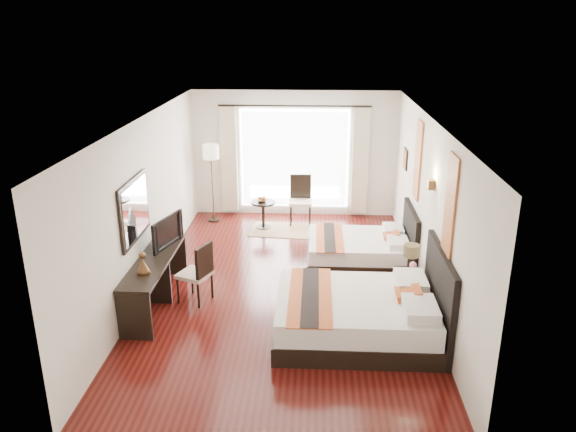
{
  "coord_description": "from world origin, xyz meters",
  "views": [
    {
      "loc": [
        0.48,
        -8.44,
        4.24
      ],
      "look_at": [
        0.03,
        0.31,
        1.15
      ],
      "focal_mm": 35.0,
      "sensor_mm": 36.0,
      "label": 1
    }
  ],
  "objects_px": {
    "television": "(163,231)",
    "side_table": "(263,215)",
    "bed_far": "(363,249)",
    "window_chair": "(300,209)",
    "vase": "(413,271)",
    "floor_lamp": "(211,157)",
    "nightstand": "(408,286)",
    "table_lamp": "(411,252)",
    "fruit_bowl": "(262,201)",
    "bed_near": "(362,314)",
    "console_desk": "(156,281)",
    "desk_chair": "(196,283)"
  },
  "relations": [
    {
      "from": "side_table",
      "to": "window_chair",
      "type": "xyz_separation_m",
      "value": [
        0.78,
        0.34,
        0.03
      ]
    },
    {
      "from": "bed_far",
      "to": "console_desk",
      "type": "distance_m",
      "value": 3.76
    },
    {
      "from": "bed_near",
      "to": "fruit_bowl",
      "type": "relative_size",
      "value": 11.2
    },
    {
      "from": "television",
      "to": "fruit_bowl",
      "type": "bearing_deg",
      "value": -8.0
    },
    {
      "from": "window_chair",
      "to": "bed_near",
      "type": "bearing_deg",
      "value": 11.17
    },
    {
      "from": "bed_near",
      "to": "nightstand",
      "type": "bearing_deg",
      "value": 53.65
    },
    {
      "from": "console_desk",
      "to": "window_chair",
      "type": "distance_m",
      "value": 4.35
    },
    {
      "from": "floor_lamp",
      "to": "side_table",
      "type": "distance_m",
      "value": 1.67
    },
    {
      "from": "table_lamp",
      "to": "floor_lamp",
      "type": "distance_m",
      "value": 5.13
    },
    {
      "from": "desk_chair",
      "to": "bed_near",
      "type": "bearing_deg",
      "value": -176.82
    },
    {
      "from": "bed_far",
      "to": "table_lamp",
      "type": "distance_m",
      "value": 1.53
    },
    {
      "from": "nightstand",
      "to": "table_lamp",
      "type": "relative_size",
      "value": 1.23
    },
    {
      "from": "floor_lamp",
      "to": "window_chair",
      "type": "xyz_separation_m",
      "value": [
        1.92,
        -0.05,
        -1.13
      ]
    },
    {
      "from": "bed_far",
      "to": "nightstand",
      "type": "distance_m",
      "value": 1.53
    },
    {
      "from": "television",
      "to": "side_table",
      "type": "height_order",
      "value": "television"
    },
    {
      "from": "bed_near",
      "to": "table_lamp",
      "type": "xyz_separation_m",
      "value": [
        0.84,
        1.21,
        0.44
      ]
    },
    {
      "from": "console_desk",
      "to": "floor_lamp",
      "type": "relative_size",
      "value": 1.28
    },
    {
      "from": "bed_near",
      "to": "vase",
      "type": "bearing_deg",
      "value": 49.06
    },
    {
      "from": "fruit_bowl",
      "to": "console_desk",
      "type": "bearing_deg",
      "value": -111.4
    },
    {
      "from": "desk_chair",
      "to": "floor_lamp",
      "type": "bearing_deg",
      "value": -61.37
    },
    {
      "from": "side_table",
      "to": "nightstand",
      "type": "bearing_deg",
      "value": -50.33
    },
    {
      "from": "bed_near",
      "to": "television",
      "type": "height_order",
      "value": "bed_near"
    },
    {
      "from": "console_desk",
      "to": "bed_far",
      "type": "bearing_deg",
      "value": 27.08
    },
    {
      "from": "side_table",
      "to": "bed_near",
      "type": "bearing_deg",
      "value": -67.14
    },
    {
      "from": "nightstand",
      "to": "fruit_bowl",
      "type": "xyz_separation_m",
      "value": [
        -2.62,
        3.1,
        0.38
      ]
    },
    {
      "from": "table_lamp",
      "to": "side_table",
      "type": "height_order",
      "value": "table_lamp"
    },
    {
      "from": "fruit_bowl",
      "to": "floor_lamp",
      "type": "bearing_deg",
      "value": 159.43
    },
    {
      "from": "floor_lamp",
      "to": "fruit_bowl",
      "type": "height_order",
      "value": "floor_lamp"
    },
    {
      "from": "bed_near",
      "to": "television",
      "type": "relative_size",
      "value": 2.63
    },
    {
      "from": "floor_lamp",
      "to": "fruit_bowl",
      "type": "distance_m",
      "value": 1.45
    },
    {
      "from": "bed_far",
      "to": "nightstand",
      "type": "height_order",
      "value": "bed_far"
    },
    {
      "from": "bed_near",
      "to": "television",
      "type": "bearing_deg",
      "value": 156.78
    },
    {
      "from": "vase",
      "to": "floor_lamp",
      "type": "bearing_deg",
      "value": 135.77
    },
    {
      "from": "vase",
      "to": "console_desk",
      "type": "distance_m",
      "value": 3.99
    },
    {
      "from": "vase",
      "to": "side_table",
      "type": "height_order",
      "value": "vase"
    },
    {
      "from": "vase",
      "to": "television",
      "type": "xyz_separation_m",
      "value": [
        -3.97,
        0.38,
        0.44
      ]
    },
    {
      "from": "bed_near",
      "to": "desk_chair",
      "type": "height_order",
      "value": "bed_near"
    },
    {
      "from": "floor_lamp",
      "to": "window_chair",
      "type": "bearing_deg",
      "value": -1.54
    },
    {
      "from": "bed_far",
      "to": "vase",
      "type": "bearing_deg",
      "value": -67.48
    },
    {
      "from": "television",
      "to": "window_chair",
      "type": "bearing_deg",
      "value": -16.66
    },
    {
      "from": "vase",
      "to": "window_chair",
      "type": "height_order",
      "value": "window_chair"
    },
    {
      "from": "side_table",
      "to": "desk_chair",
      "type": "bearing_deg",
      "value": -102.79
    },
    {
      "from": "console_desk",
      "to": "window_chair",
      "type": "bearing_deg",
      "value": 60.4
    },
    {
      "from": "bed_far",
      "to": "window_chair",
      "type": "xyz_separation_m",
      "value": [
        -1.2,
        2.07,
        0.04
      ]
    },
    {
      "from": "nightstand",
      "to": "vase",
      "type": "xyz_separation_m",
      "value": [
        0.02,
        -0.14,
        0.33
      ]
    },
    {
      "from": "vase",
      "to": "desk_chair",
      "type": "bearing_deg",
      "value": -178.95
    },
    {
      "from": "window_chair",
      "to": "floor_lamp",
      "type": "bearing_deg",
      "value": -92.75
    },
    {
      "from": "bed_near",
      "to": "bed_far",
      "type": "distance_m",
      "value": 2.51
    },
    {
      "from": "bed_near",
      "to": "console_desk",
      "type": "height_order",
      "value": "bed_near"
    },
    {
      "from": "fruit_bowl",
      "to": "bed_near",
      "type": "bearing_deg",
      "value": -66.69
    }
  ]
}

